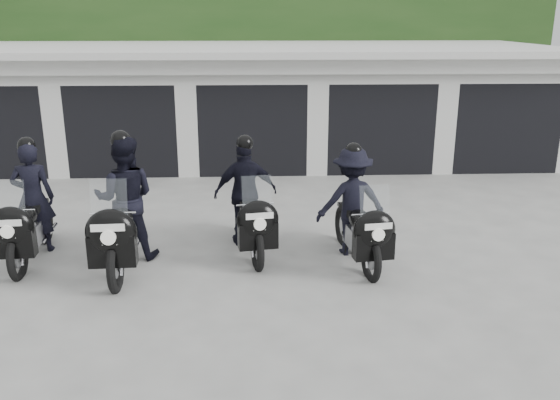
{
  "coord_description": "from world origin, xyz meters",
  "views": [
    {
      "loc": [
        0.04,
        -8.52,
        3.72
      ],
      "look_at": [
        0.42,
        0.07,
        1.05
      ],
      "focal_mm": 38.0,
      "sensor_mm": 36.0,
      "label": 1
    }
  ],
  "objects_px": {
    "police_bike_b": "(123,208)",
    "police_bike_c": "(247,201)",
    "police_bike_d": "(355,209)",
    "police_bike_a": "(28,211)"
  },
  "relations": [
    {
      "from": "police_bike_c",
      "to": "police_bike_d",
      "type": "distance_m",
      "value": 1.77
    },
    {
      "from": "police_bike_a",
      "to": "police_bike_b",
      "type": "bearing_deg",
      "value": -13.71
    },
    {
      "from": "police_bike_a",
      "to": "police_bike_b",
      "type": "relative_size",
      "value": 0.92
    },
    {
      "from": "police_bike_b",
      "to": "police_bike_d",
      "type": "xyz_separation_m",
      "value": [
        3.61,
        0.08,
        -0.09
      ]
    },
    {
      "from": "police_bike_b",
      "to": "police_bike_d",
      "type": "distance_m",
      "value": 3.61
    },
    {
      "from": "police_bike_d",
      "to": "police_bike_c",
      "type": "bearing_deg",
      "value": 156.38
    },
    {
      "from": "police_bike_a",
      "to": "police_bike_c",
      "type": "height_order",
      "value": "police_bike_a"
    },
    {
      "from": "police_bike_c",
      "to": "police_bike_d",
      "type": "relative_size",
      "value": 1.02
    },
    {
      "from": "police_bike_b",
      "to": "police_bike_c",
      "type": "distance_m",
      "value": 1.99
    },
    {
      "from": "police_bike_b",
      "to": "police_bike_d",
      "type": "height_order",
      "value": "police_bike_b"
    }
  ]
}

